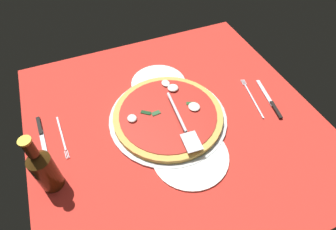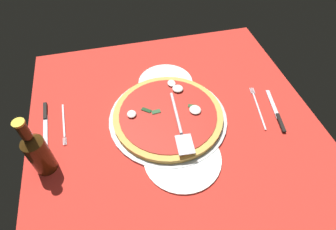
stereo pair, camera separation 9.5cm
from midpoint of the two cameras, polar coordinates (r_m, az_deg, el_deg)
The scene contains 10 objects.
ground_plane at distance 96.64cm, azimuth 4.11°, elevation -1.85°, with size 99.85×99.85×0.80cm, color red.
checker_pattern at distance 96.29cm, azimuth 4.12°, elevation -1.68°, with size 99.85×99.85×0.10cm.
pizza_pan at distance 96.58cm, azimuth 2.82°, elevation -0.78°, with size 41.54×41.54×1.18cm, color silver.
dinner_plate_left at distance 87.43cm, azimuth 6.20°, elevation -9.16°, with size 24.60×24.60×1.00cm, color white.
dinner_plate_right at distance 109.35cm, azimuth 1.99°, elevation 6.68°, with size 21.53×21.53×1.00cm, color white.
pizza at distance 95.43cm, azimuth 2.88°, elevation -0.08°, with size 38.41×38.41×3.46cm.
pizza_server at distance 89.34cm, azimuth 5.39°, elevation -2.17°, with size 25.73×5.64×1.00cm.
place_setting_near at distance 106.94cm, azimuth 22.51°, elevation 0.56°, with size 23.06×16.67×1.40cm.
place_setting_far at distance 101.75cm, azimuth -20.25°, elevation -1.62°, with size 20.51×14.59×1.40cm.
beer_bottle at distance 84.67cm, azimuth -22.77°, elevation -7.31°, with size 6.37×6.37×22.35cm.
Camera 2 is at (-58.35, 16.34, 74.89)cm, focal length 29.15 mm.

